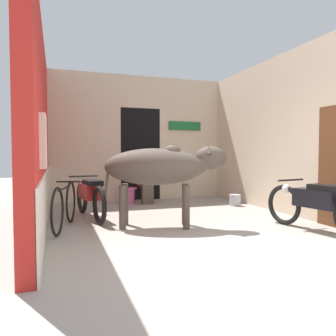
# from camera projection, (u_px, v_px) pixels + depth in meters

# --- Properties ---
(ground_plane) EXTENTS (30.00, 30.00, 0.00)m
(ground_plane) POSITION_uv_depth(u_px,v_px,m) (256.00, 263.00, 3.63)
(ground_plane) COLOR #9E9389
(wall_left_shopfront) EXTENTS (0.25, 5.29, 3.24)m
(wall_left_shopfront) POSITION_uv_depth(u_px,v_px,m) (38.00, 132.00, 5.29)
(wall_left_shopfront) COLOR red
(wall_left_shopfront) RESTS_ON ground_plane
(wall_back_with_doorway) EXTENTS (4.53, 0.93, 3.24)m
(wall_back_with_doorway) POSITION_uv_depth(u_px,v_px,m) (138.00, 145.00, 8.83)
(wall_back_with_doorway) COLOR beige
(wall_back_with_doorway) RESTS_ON ground_plane
(wall_right_with_door) EXTENTS (0.22, 5.29, 3.24)m
(wall_right_with_door) POSITION_uv_depth(u_px,v_px,m) (282.00, 135.00, 6.77)
(wall_right_with_door) COLOR beige
(wall_right_with_door) RESTS_ON ground_plane
(cow) EXTENTS (2.06, 1.12, 1.38)m
(cow) POSITION_uv_depth(u_px,v_px,m) (161.00, 167.00, 5.39)
(cow) COLOR #4C4238
(cow) RESTS_ON ground_plane
(motorcycle_near) EXTENTS (0.58, 1.93, 0.79)m
(motorcycle_near) POSITION_uv_depth(u_px,v_px,m) (316.00, 203.00, 5.04)
(motorcycle_near) COLOR black
(motorcycle_near) RESTS_ON ground_plane
(motorcycle_far) EXTENTS (0.58, 1.91, 0.78)m
(motorcycle_far) POSITION_uv_depth(u_px,v_px,m) (90.00, 195.00, 6.13)
(motorcycle_far) COLOR black
(motorcycle_far) RESTS_ON ground_plane
(bicycle) EXTENTS (0.53, 1.67, 0.74)m
(bicycle) POSITION_uv_depth(u_px,v_px,m) (65.00, 206.00, 5.30)
(bicycle) COLOR black
(bicycle) RESTS_ON ground_plane
(shopkeeper_seated) EXTENTS (0.39, 0.34, 1.19)m
(shopkeeper_seated) POSITION_uv_depth(u_px,v_px,m) (146.00, 178.00, 7.96)
(shopkeeper_seated) COLOR brown
(shopkeeper_seated) RESTS_ON ground_plane
(plastic_stool) EXTENTS (0.35, 0.35, 0.39)m
(plastic_stool) POSITION_uv_depth(u_px,v_px,m) (130.00, 195.00, 7.98)
(plastic_stool) COLOR #DB6093
(plastic_stool) RESTS_ON ground_plane
(bucket) EXTENTS (0.26, 0.26, 0.26)m
(bucket) POSITION_uv_depth(u_px,v_px,m) (235.00, 200.00, 7.63)
(bucket) COLOR #A8A8B2
(bucket) RESTS_ON ground_plane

